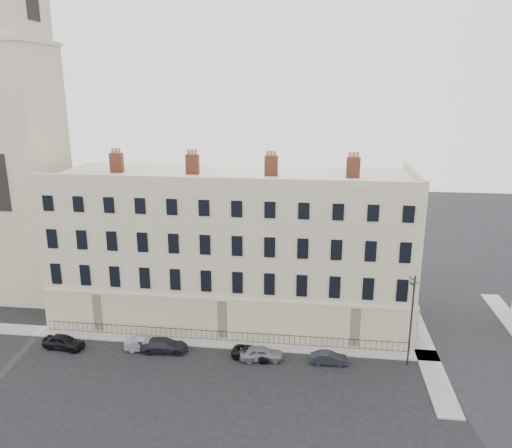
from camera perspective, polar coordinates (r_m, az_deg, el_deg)
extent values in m
plane|color=black|center=(43.95, 2.70, -17.07)|extent=(160.00, 160.00, 0.00)
cube|color=#C3B091|center=(52.25, -2.70, -2.49)|extent=(36.00, 12.00, 15.00)
cube|color=beige|center=(48.80, -3.86, -10.86)|extent=(36.10, 0.18, 4.00)
cube|color=beige|center=(54.33, 16.75, -8.66)|extent=(0.18, 12.10, 4.00)
cube|color=#C3B091|center=(44.71, -4.11, 4.84)|extent=(36.00, 0.35, 0.80)
cube|color=#C3B091|center=(50.45, 17.68, 5.38)|extent=(0.35, 12.00, 0.80)
cube|color=brown|center=(53.66, -15.64, 6.76)|extent=(1.30, 0.70, 2.00)
cube|color=brown|center=(51.11, -7.27, 6.80)|extent=(1.30, 0.70, 2.00)
cube|color=brown|center=(49.73, 1.75, 6.67)|extent=(1.30, 0.70, 2.00)
cube|color=brown|center=(49.62, 11.04, 6.37)|extent=(1.30, 0.70, 2.00)
cube|color=#C3B091|center=(61.27, -25.23, 4.99)|extent=(8.00, 8.00, 28.00)
cube|color=gray|center=(49.77, -8.67, -12.97)|extent=(48.00, 2.00, 0.12)
cube|color=gray|center=(51.79, 18.31, -12.43)|extent=(2.00, 24.00, 0.12)
cube|color=black|center=(48.79, -3.95, -12.16)|extent=(35.00, 0.04, 0.04)
cube|color=black|center=(49.22, -3.93, -13.09)|extent=(35.00, 0.04, 0.04)
imported|color=black|center=(50.93, -21.13, -12.45)|extent=(4.06, 2.01, 1.33)
imported|color=gray|center=(48.47, -12.44, -13.24)|extent=(3.94, 1.63, 1.27)
imported|color=black|center=(47.93, -10.46, -13.47)|extent=(4.52, 2.15, 1.27)
imported|color=black|center=(46.22, -0.34, -14.50)|extent=(4.04, 2.30, 1.06)
imported|color=slate|center=(45.88, 0.60, -14.57)|extent=(4.02, 2.02, 1.31)
imported|color=black|center=(45.88, 8.36, -14.92)|extent=(3.29, 1.22, 1.07)
cylinder|color=#2B2C30|center=(45.56, 17.31, -10.58)|extent=(0.17, 0.17, 8.32)
cylinder|color=#2B2C30|center=(43.29, 17.59, -6.14)|extent=(0.59, 1.51, 0.10)
cube|color=#2B2C30|center=(42.64, 17.44, -6.55)|extent=(0.34, 0.55, 0.12)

